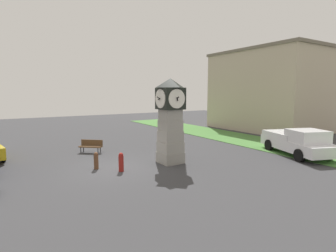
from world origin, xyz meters
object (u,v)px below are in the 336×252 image
Objects in this scene: bollard_mid_row at (121,162)px; pickup_truck at (297,141)px; bollard_near_tower at (96,160)px; clock_tower at (170,119)px; bench at (91,145)px.

bollard_mid_row is 11.93m from pickup_truck.
bollard_near_tower is 0.93× the size of bollard_mid_row.
bollard_near_tower is at bearing -103.39° from clock_tower.
bench is (-5.22, -3.36, -2.13)m from clock_tower.
bollard_near_tower is at bearing -11.75° from bench.
bollard_near_tower is 0.62× the size of bench.
clock_tower is at bearing 32.79° from bench.
pickup_truck is 3.76× the size of bench.
bollard_near_tower is at bearing -107.03° from pickup_truck.
pickup_truck is at bearing 55.50° from bench.
clock_tower is 0.87× the size of pickup_truck.
clock_tower reaches higher than bench.
clock_tower is at bearing -108.82° from pickup_truck.
bollard_mid_row is (1.13, 1.02, 0.04)m from bollard_near_tower.
clock_tower is at bearing 76.61° from bollard_near_tower.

